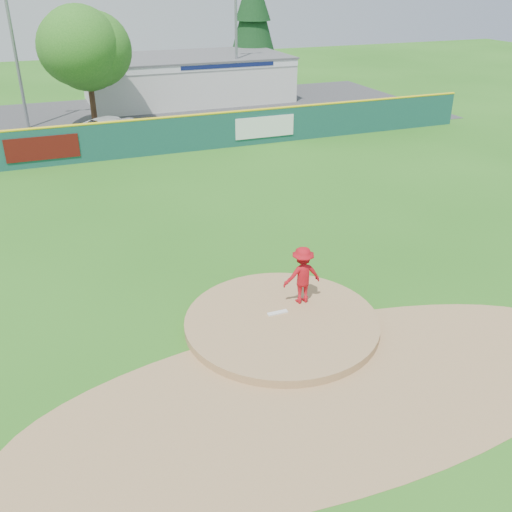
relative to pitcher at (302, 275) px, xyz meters
name	(u,v)px	position (x,y,z in m)	size (l,w,h in m)	color
ground	(282,326)	(-0.93, -0.67, -1.13)	(120.00, 120.00, 0.00)	#286B19
pitchers_mound	(282,326)	(-0.93, -0.67, -1.13)	(5.50, 5.50, 0.50)	#9E774C
pitching_rubber	(278,313)	(-0.93, -0.37, -0.86)	(0.60, 0.15, 0.04)	white
infield_dirt_arc	(331,390)	(-0.93, -3.67, -1.13)	(15.40, 15.40, 0.01)	#9E774C
parking_lot	(122,120)	(-0.93, 26.33, -1.12)	(44.00, 16.00, 0.02)	#38383A
pitcher	(302,275)	(0.00, 0.00, 0.00)	(1.14, 0.65, 1.76)	#AE0E18
van	(115,128)	(-2.13, 21.17, -0.40)	(2.36, 5.11, 1.42)	silver
pool_building_grp	(187,78)	(5.07, 31.33, 0.53)	(15.20, 8.20, 3.31)	silver
fence_banners	(161,137)	(-0.26, 17.25, -0.13)	(15.81, 0.04, 1.20)	#55100C
outfield_fence	(148,136)	(-0.93, 17.33, -0.04)	(40.00, 0.14, 2.07)	#164842
deciduous_tree	(87,55)	(-2.93, 24.33, 3.42)	(5.60, 5.60, 7.36)	#382314
conifer_tree	(253,18)	(12.07, 35.33, 4.41)	(4.40, 4.40, 9.50)	#382314
light_pole_left	(11,27)	(-6.93, 26.33, 4.92)	(1.75, 0.25, 11.00)	gray
light_pole_right	(236,26)	(8.07, 28.33, 4.41)	(1.75, 0.25, 10.00)	gray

